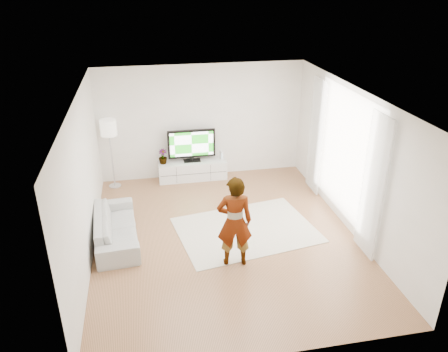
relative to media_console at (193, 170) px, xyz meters
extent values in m
plane|color=#AF744F|center=(0.29, -2.76, -0.24)|extent=(6.00, 6.00, 0.00)
plane|color=white|center=(0.29, -2.76, 2.56)|extent=(6.00, 6.00, 0.00)
cube|color=white|center=(-2.21, -2.76, 1.16)|extent=(0.02, 6.00, 2.80)
cube|color=white|center=(2.79, -2.76, 1.16)|extent=(0.02, 6.00, 2.80)
cube|color=white|center=(0.29, 0.24, 1.16)|extent=(5.00, 0.02, 2.80)
cube|color=white|center=(0.29, -5.76, 1.16)|extent=(5.00, 0.02, 2.80)
cube|color=white|center=(2.77, -2.46, 1.21)|extent=(0.01, 2.60, 2.50)
cube|color=white|center=(2.69, -3.76, 1.11)|extent=(0.04, 0.70, 2.60)
cube|color=white|center=(2.69, -1.16, 1.11)|extent=(0.04, 0.70, 2.60)
cube|color=silver|center=(0.00, 0.00, 0.00)|extent=(1.68, 0.47, 0.47)
cube|color=black|center=(0.00, -0.24, 0.00)|extent=(1.63, 0.00, 0.01)
cube|color=black|center=(-0.42, -0.24, 0.00)|extent=(0.01, 0.00, 0.42)
cube|color=black|center=(0.42, -0.24, 0.00)|extent=(0.01, 0.00, 0.42)
cube|color=black|center=(0.00, 0.03, 0.25)|extent=(0.41, 0.23, 0.02)
cube|color=black|center=(0.00, 0.03, 0.30)|extent=(0.08, 0.05, 0.08)
cube|color=black|center=(0.00, 0.03, 0.69)|extent=(1.16, 0.06, 0.70)
cube|color=#1C9017|center=(0.00, -0.01, 0.69)|extent=(1.06, 0.01, 0.60)
cube|color=white|center=(0.73, 0.00, 0.35)|extent=(0.07, 0.17, 0.22)
cube|color=#4CB2FF|center=(0.73, -0.08, 0.37)|extent=(0.01, 0.00, 0.12)
imported|color=#3F7238|center=(-0.71, 0.00, 0.42)|extent=(0.24, 0.24, 0.37)
cube|color=beige|center=(0.75, -2.61, -0.23)|extent=(2.95, 2.34, 0.01)
imported|color=#334772|center=(0.29, -3.63, 0.61)|extent=(0.65, 0.47, 1.68)
imported|color=#A8A8A4|center=(-1.78, -2.48, 0.05)|extent=(0.90, 2.00, 0.57)
cylinder|color=silver|center=(-1.91, -0.06, -0.23)|extent=(0.29, 0.29, 0.02)
cylinder|color=silver|center=(-1.91, -0.06, 0.43)|extent=(0.04, 0.04, 1.29)
cylinder|color=white|center=(-1.91, -0.06, 1.25)|extent=(0.37, 0.37, 0.36)
camera|label=1|loc=(-1.09, -9.88, 4.46)|focal=35.00mm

